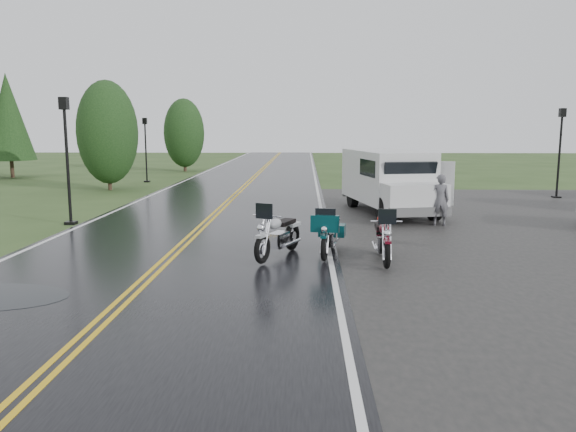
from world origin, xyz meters
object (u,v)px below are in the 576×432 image
object	(u,v)px
motorcycle_red	(387,243)
person_at_van	(440,201)
motorcycle_silver	(262,237)
motorcycle_teal	(324,237)
lamp_post_far_right	(559,153)
lamp_post_far_left	(146,150)
van_white	(384,188)
lamp_post_near_left	(67,161)

from	to	relation	value
motorcycle_red	person_at_van	world-z (taller)	person_at_van
motorcycle_red	motorcycle_silver	distance (m)	2.74
motorcycle_teal	lamp_post_far_right	size ratio (longest dim) A/B	0.52
motorcycle_red	lamp_post_far_left	distance (m)	22.74
person_at_van	motorcycle_silver	bearing A→B (deg)	49.59
van_white	lamp_post_near_left	size ratio (longest dim) A/B	1.44
motorcycle_red	van_white	bearing A→B (deg)	85.04
motorcycle_red	lamp_post_far_right	bearing A→B (deg)	56.59
van_white	motorcycle_red	bearing A→B (deg)	-108.25
person_at_van	lamp_post_far_left	bearing A→B (deg)	-43.39
motorcycle_red	person_at_van	bearing A→B (deg)	68.80
motorcycle_teal	person_at_van	size ratio (longest dim) A/B	1.26
motorcycle_teal	motorcycle_silver	world-z (taller)	motorcycle_silver
motorcycle_red	motorcycle_silver	bearing A→B (deg)	174.40
person_at_van	van_white	bearing A→B (deg)	-17.01
van_white	person_at_van	xyz separation A→B (m)	(1.68, -0.63, -0.34)
motorcycle_red	motorcycle_silver	xyz separation A→B (m)	(-2.71, 0.36, 0.03)
person_at_van	lamp_post_far_right	bearing A→B (deg)	-129.41
lamp_post_far_right	lamp_post_near_left	bearing A→B (deg)	-158.33
motorcycle_teal	person_at_van	distance (m)	6.30
motorcycle_teal	person_at_van	xyz separation A→B (m)	(3.77, 5.04, 0.21)
person_at_van	motorcycle_red	bearing A→B (deg)	70.32
motorcycle_red	person_at_van	size ratio (longest dim) A/B	1.33
person_at_van	lamp_post_near_left	bearing A→B (deg)	3.64
lamp_post_near_left	motorcycle_red	bearing A→B (deg)	-31.55
lamp_post_far_left	lamp_post_far_right	bearing A→B (deg)	-18.78
motorcycle_teal	person_at_van	bearing A→B (deg)	62.96
motorcycle_red	motorcycle_teal	size ratio (longest dim) A/B	1.05
person_at_van	lamp_post_far_left	world-z (taller)	lamp_post_far_left
lamp_post_near_left	lamp_post_far_right	world-z (taller)	lamp_post_near_left
van_white	lamp_post_near_left	xyz separation A→B (m)	(-10.07, -0.65, 0.88)
person_at_van	lamp_post_far_right	size ratio (longest dim) A/B	0.41
lamp_post_near_left	lamp_post_far_left	xyz separation A→B (m)	(-1.55, 14.25, -0.19)
motorcycle_silver	lamp_post_far_right	size ratio (longest dim) A/B	0.57
lamp_post_far_right	motorcycle_teal	bearing A→B (deg)	-130.60
motorcycle_silver	motorcycle_red	bearing A→B (deg)	14.93
motorcycle_silver	motorcycle_teal	bearing A→B (deg)	35.44
motorcycle_teal	motorcycle_silver	distance (m)	1.43
person_at_van	lamp_post_far_left	size ratio (longest dim) A/B	0.44
motorcycle_silver	lamp_post_far_right	world-z (taller)	lamp_post_far_right
van_white	lamp_post_far_right	world-z (taller)	lamp_post_far_right
van_white	lamp_post_far_left	size ratio (longest dim) A/B	1.59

